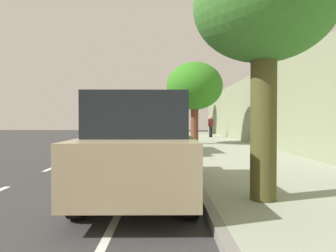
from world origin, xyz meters
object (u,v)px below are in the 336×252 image
at_px(street_tree_mid_block, 264,12).
at_px(street_tree_far_end, 195,87).
at_px(parked_sedan_green_far, 162,128).
at_px(street_tree_corner, 182,92).
at_px(cyclist_with_backpack, 174,128).
at_px(bicycle_at_curb, 170,140).
at_px(parked_sedan_white_mid, 162,130).
at_px(parked_suv_tan_nearest, 142,145).
at_px(pedestrian_on_phone, 211,125).
at_px(parked_suv_silver_second, 158,132).

xyz_separation_m(street_tree_mid_block, street_tree_far_end, (0.00, 12.13, 0.10)).
distance_m(parked_sedan_green_far, street_tree_corner, 4.16).
bearing_deg(street_tree_mid_block, street_tree_corner, 90.00).
distance_m(cyclist_with_backpack, street_tree_far_end, 2.70).
height_order(bicycle_at_curb, street_tree_far_end, street_tree_far_end).
bearing_deg(street_tree_corner, street_tree_far_end, -90.00).
height_order(parked_sedan_white_mid, cyclist_with_backpack, cyclist_with_backpack).
bearing_deg(parked_sedan_green_far, cyclist_with_backpack, -86.51).
relative_size(parked_suv_tan_nearest, street_tree_far_end, 0.99).
height_order(parked_sedan_green_far, street_tree_mid_block, street_tree_mid_block).
height_order(street_tree_far_end, street_tree_corner, street_tree_corner).
height_order(street_tree_corner, pedestrian_on_phone, street_tree_corner).
distance_m(parked_suv_silver_second, street_tree_corner, 17.14).
distance_m(bicycle_at_curb, cyclist_with_backpack, 0.87).
xyz_separation_m(parked_suv_tan_nearest, bicycle_at_curb, (0.73, 11.54, -0.66)).
bearing_deg(cyclist_with_backpack, parked_sedan_green_far, 93.49).
xyz_separation_m(parked_suv_silver_second, street_tree_far_end, (2.01, 4.02, 2.45)).
relative_size(parked_sedan_white_mid, parked_sedan_green_far, 1.00).
bearing_deg(street_tree_far_end, street_tree_corner, 90.00).
height_order(parked_suv_silver_second, bicycle_at_curb, parked_suv_silver_second).
height_order(parked_sedan_green_far, cyclist_with_backpack, cyclist_with_backpack).
bearing_deg(street_tree_far_end, parked_suv_silver_second, -116.62).
xyz_separation_m(parked_suv_silver_second, pedestrian_on_phone, (4.02, 10.98, 0.12)).
distance_m(parked_suv_silver_second, parked_sedan_white_mid, 10.75).
height_order(parked_suv_silver_second, street_tree_far_end, street_tree_far_end).
bearing_deg(street_tree_corner, parked_suv_silver_second, -96.88).
xyz_separation_m(parked_sedan_white_mid, street_tree_far_end, (1.96, -6.73, 2.73)).
distance_m(bicycle_at_curb, pedestrian_on_phone, 7.47).
distance_m(parked_suv_silver_second, street_tree_mid_block, 8.68).
bearing_deg(parked_suv_tan_nearest, cyclist_with_backpack, 85.12).
relative_size(cyclist_with_backpack, street_tree_corner, 0.31).
height_order(bicycle_at_curb, street_tree_mid_block, street_tree_mid_block).
height_order(parked_sedan_green_far, street_tree_far_end, street_tree_far_end).
bearing_deg(street_tree_corner, street_tree_mid_block, -90.00).
bearing_deg(street_tree_corner, cyclist_with_backpack, -95.46).
relative_size(parked_suv_silver_second, street_tree_corner, 0.84).
height_order(parked_suv_silver_second, parked_sedan_white_mid, parked_suv_silver_second).
bearing_deg(parked_sedan_white_mid, street_tree_mid_block, -84.06).
bearing_deg(parked_sedan_green_far, street_tree_corner, -11.76).
distance_m(street_tree_far_end, street_tree_corner, 12.70).
distance_m(parked_suv_tan_nearest, street_tree_far_end, 11.63).
distance_m(parked_suv_tan_nearest, street_tree_corner, 24.16).
height_order(parked_suv_silver_second, street_tree_corner, street_tree_corner).
distance_m(parked_suv_silver_second, street_tree_far_end, 5.12).
relative_size(parked_suv_silver_second, parked_sedan_green_far, 1.06).
relative_size(parked_suv_tan_nearest, parked_suv_silver_second, 0.99).
bearing_deg(parked_suv_tan_nearest, street_tree_far_end, 79.02).
relative_size(street_tree_corner, pedestrian_on_phone, 3.23).
xyz_separation_m(parked_sedan_white_mid, pedestrian_on_phone, (3.97, 0.24, 0.40)).
xyz_separation_m(parked_sedan_white_mid, bicycle_at_curb, (0.52, -6.35, -0.39)).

